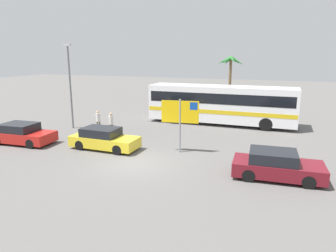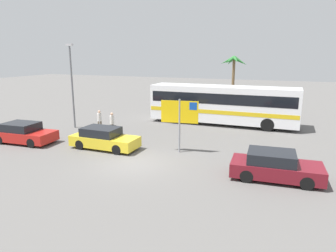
% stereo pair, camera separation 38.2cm
% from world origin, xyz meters
% --- Properties ---
extents(ground, '(120.00, 120.00, 0.00)m').
position_xyz_m(ground, '(0.00, 0.00, 0.00)').
color(ground, '#605E5B').
extents(bus_front_coach, '(11.99, 2.62, 3.17)m').
position_xyz_m(bus_front_coach, '(2.34, 11.28, 1.78)').
color(bus_front_coach, white).
rests_on(bus_front_coach, ground).
extents(ferry_sign, '(2.19, 0.36, 3.20)m').
position_xyz_m(ferry_sign, '(1.64, 2.76, 2.33)').
color(ferry_sign, gray).
rests_on(ferry_sign, ground).
extents(car_yellow, '(4.24, 1.71, 1.32)m').
position_xyz_m(car_yellow, '(-3.00, 1.74, 0.63)').
color(car_yellow, yellow).
rests_on(car_yellow, ground).
extents(car_maroon, '(4.19, 2.07, 1.32)m').
position_xyz_m(car_maroon, '(7.09, 0.57, 0.64)').
color(car_maroon, maroon).
rests_on(car_maroon, ground).
extents(car_red, '(4.18, 2.08, 1.32)m').
position_xyz_m(car_red, '(-8.68, 0.92, 0.64)').
color(car_red, red).
rests_on(car_red, ground).
extents(pedestrian_near_sign, '(0.32, 0.32, 1.60)m').
position_xyz_m(pedestrian_near_sign, '(-5.80, 5.45, 0.94)').
color(pedestrian_near_sign, '#706656').
rests_on(pedestrian_near_sign, ground).
extents(pedestrian_crossing_lot, '(0.32, 0.32, 1.64)m').
position_xyz_m(pedestrian_crossing_lot, '(-4.32, 4.86, 0.96)').
color(pedestrian_crossing_lot, '#4C4C51').
rests_on(pedestrian_crossing_lot, ground).
extents(lamp_post_left_side, '(0.56, 0.20, 6.49)m').
position_xyz_m(lamp_post_left_side, '(-8.31, 5.67, 3.57)').
color(lamp_post_left_side, slate).
rests_on(lamp_post_left_side, ground).
extents(palm_tree_seaside, '(3.09, 3.00, 5.57)m').
position_xyz_m(palm_tree_seaside, '(1.25, 21.82, 4.49)').
color(palm_tree_seaside, brown).
rests_on(palm_tree_seaside, ground).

